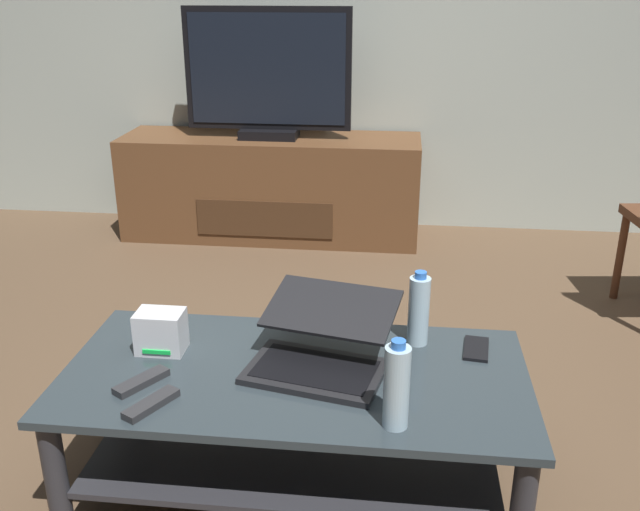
% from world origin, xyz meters
% --- Properties ---
extents(ground_plane, '(7.68, 7.68, 0.00)m').
position_xyz_m(ground_plane, '(0.00, 0.00, 0.00)').
color(ground_plane, brown).
extents(coffee_table, '(1.29, 0.63, 0.39)m').
position_xyz_m(coffee_table, '(-0.02, -0.30, 0.27)').
color(coffee_table, '#2D383D').
rests_on(coffee_table, ground).
extents(media_cabinet, '(1.67, 0.49, 0.58)m').
position_xyz_m(media_cabinet, '(-0.48, 1.86, 0.29)').
color(media_cabinet, brown).
rests_on(media_cabinet, ground).
extents(television, '(0.90, 0.20, 0.69)m').
position_xyz_m(television, '(-0.48, 1.84, 0.91)').
color(television, black).
rests_on(television, media_cabinet).
extents(laptop, '(0.44, 0.45, 0.17)m').
position_xyz_m(laptop, '(0.05, -0.25, 0.45)').
color(laptop, black).
rests_on(laptop, coffee_table).
extents(router_box, '(0.14, 0.10, 0.12)m').
position_xyz_m(router_box, '(-0.43, -0.22, 0.45)').
color(router_box, silver).
rests_on(router_box, coffee_table).
extents(water_bottle_near, '(0.06, 0.06, 0.23)m').
position_xyz_m(water_bottle_near, '(0.32, -0.09, 0.49)').
color(water_bottle_near, silver).
rests_on(water_bottle_near, coffee_table).
extents(water_bottle_far, '(0.06, 0.06, 0.23)m').
position_xyz_m(water_bottle_far, '(0.26, -0.52, 0.50)').
color(water_bottle_far, silver).
rests_on(water_bottle_far, coffee_table).
extents(cell_phone, '(0.09, 0.15, 0.01)m').
position_xyz_m(cell_phone, '(0.49, -0.12, 0.39)').
color(cell_phone, black).
rests_on(cell_phone, coffee_table).
extents(tv_remote, '(0.12, 0.16, 0.02)m').
position_xyz_m(tv_remote, '(-0.36, -0.51, 0.40)').
color(tv_remote, '#2D2D30').
rests_on(tv_remote, coffee_table).
extents(soundbar_remote, '(0.12, 0.16, 0.02)m').
position_xyz_m(soundbar_remote, '(-0.42, -0.41, 0.40)').
color(soundbar_remote, '#2D2D30').
rests_on(soundbar_remote, coffee_table).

